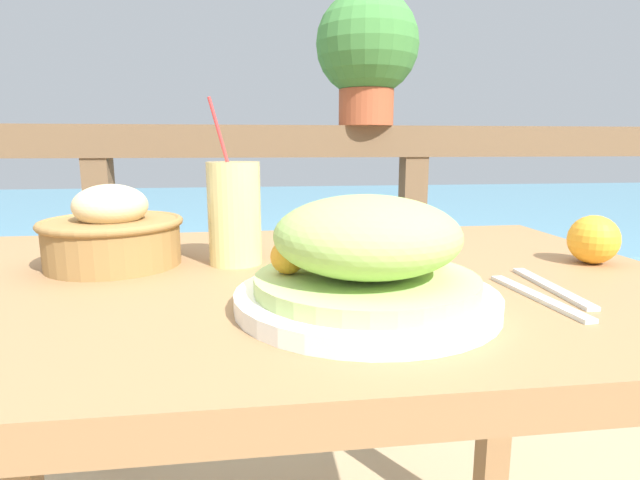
{
  "coord_description": "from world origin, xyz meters",
  "views": [
    {
      "loc": [
        -0.03,
        -0.7,
        0.95
      ],
      "look_at": [
        0.06,
        -0.06,
        0.82
      ],
      "focal_mm": 28.0,
      "sensor_mm": 36.0,
      "label": 1
    }
  ],
  "objects_px": {
    "salad_plate": "(366,260)",
    "drink_glass": "(234,213)",
    "bread_basket": "(113,233)",
    "potted_plant": "(367,50)"
  },
  "relations": [
    {
      "from": "drink_glass",
      "to": "bread_basket",
      "type": "bearing_deg",
      "value": 176.04
    },
    {
      "from": "drink_glass",
      "to": "potted_plant",
      "type": "bearing_deg",
      "value": 62.59
    },
    {
      "from": "drink_glass",
      "to": "potted_plant",
      "type": "distance_m",
      "value": 0.87
    },
    {
      "from": "potted_plant",
      "to": "bread_basket",
      "type": "bearing_deg",
      "value": -128.62
    },
    {
      "from": "salad_plate",
      "to": "drink_glass",
      "type": "relative_size",
      "value": 1.19
    },
    {
      "from": "salad_plate",
      "to": "drink_glass",
      "type": "height_order",
      "value": "drink_glass"
    },
    {
      "from": "salad_plate",
      "to": "potted_plant",
      "type": "relative_size",
      "value": 0.8
    },
    {
      "from": "drink_glass",
      "to": "potted_plant",
      "type": "height_order",
      "value": "potted_plant"
    },
    {
      "from": "bread_basket",
      "to": "potted_plant",
      "type": "bearing_deg",
      "value": 51.38
    },
    {
      "from": "salad_plate",
      "to": "bread_basket",
      "type": "xyz_separation_m",
      "value": [
        -0.34,
        0.25,
        -0.01
      ]
    }
  ]
}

